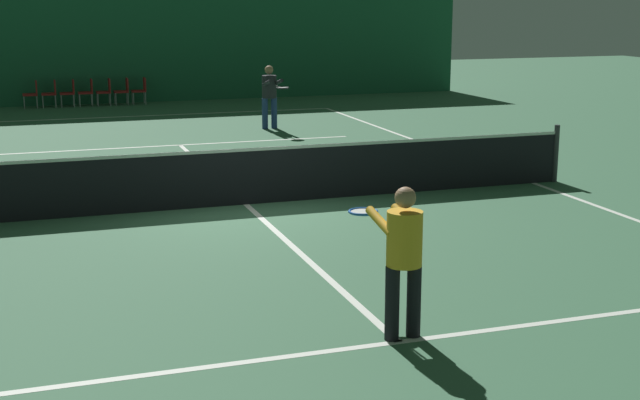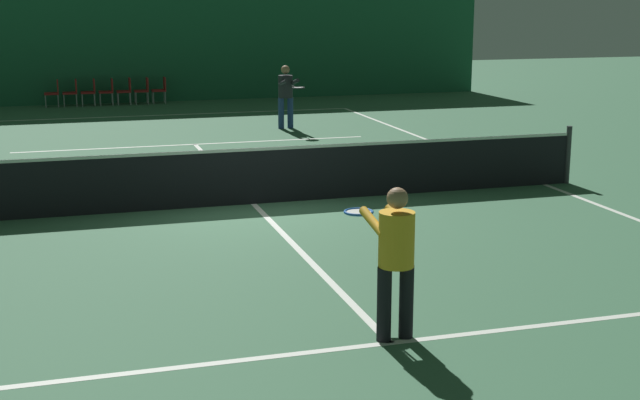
{
  "view_description": "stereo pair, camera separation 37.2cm",
  "coord_description": "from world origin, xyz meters",
  "px_view_note": "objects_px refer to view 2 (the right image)",
  "views": [
    {
      "loc": [
        -3.42,
        -14.13,
        3.41
      ],
      "look_at": [
        0.03,
        -3.8,
        0.9
      ],
      "focal_mm": 50.0,
      "sensor_mm": 36.0,
      "label": 1
    },
    {
      "loc": [
        -3.07,
        -14.24,
        3.41
      ],
      "look_at": [
        0.03,
        -3.8,
        0.9
      ],
      "focal_mm": 50.0,
      "sensor_mm": 36.0,
      "label": 2
    }
  ],
  "objects_px": {
    "player_far": "(286,92)",
    "courtside_chair_5": "(144,89)",
    "player_near": "(394,251)",
    "courtside_chair_0": "(54,91)",
    "tennis_net": "(253,174)",
    "courtside_chair_4": "(126,89)",
    "courtside_chair_3": "(108,90)",
    "courtside_chair_1": "(72,91)",
    "courtside_chair_6": "(161,88)",
    "courtside_chair_2": "(90,90)"
  },
  "relations": [
    {
      "from": "tennis_net",
      "to": "courtside_chair_4",
      "type": "height_order",
      "value": "tennis_net"
    },
    {
      "from": "courtside_chair_3",
      "to": "courtside_chair_1",
      "type": "bearing_deg",
      "value": -90.0
    },
    {
      "from": "player_far",
      "to": "courtside_chair_1",
      "type": "xyz_separation_m",
      "value": [
        -5.25,
        6.64,
        -0.47
      ]
    },
    {
      "from": "player_near",
      "to": "courtside_chair_6",
      "type": "xyz_separation_m",
      "value": [
        0.14,
        21.16,
        -0.43
      ]
    },
    {
      "from": "courtside_chair_5",
      "to": "courtside_chair_6",
      "type": "bearing_deg",
      "value": 90.0
    },
    {
      "from": "player_far",
      "to": "courtside_chair_1",
      "type": "bearing_deg",
      "value": -146.45
    },
    {
      "from": "courtside_chair_0",
      "to": "courtside_chair_1",
      "type": "bearing_deg",
      "value": 90.0
    },
    {
      "from": "tennis_net",
      "to": "courtside_chair_4",
      "type": "relative_size",
      "value": 14.29
    },
    {
      "from": "courtside_chair_2",
      "to": "courtside_chair_5",
      "type": "height_order",
      "value": "same"
    },
    {
      "from": "courtside_chair_0",
      "to": "courtside_chair_4",
      "type": "distance_m",
      "value": 2.22
    },
    {
      "from": "player_near",
      "to": "tennis_net",
      "type": "bearing_deg",
      "value": -3.28
    },
    {
      "from": "player_far",
      "to": "courtside_chair_3",
      "type": "xyz_separation_m",
      "value": [
        -4.14,
        6.64,
        -0.47
      ]
    },
    {
      "from": "player_far",
      "to": "courtside_chair_5",
      "type": "distance_m",
      "value": 7.31
    },
    {
      "from": "courtside_chair_2",
      "to": "courtside_chair_6",
      "type": "relative_size",
      "value": 1.0
    },
    {
      "from": "courtside_chair_2",
      "to": "courtside_chair_3",
      "type": "bearing_deg",
      "value": 90.0
    },
    {
      "from": "player_far",
      "to": "courtside_chair_2",
      "type": "distance_m",
      "value": 8.15
    },
    {
      "from": "courtside_chair_3",
      "to": "courtside_chair_5",
      "type": "bearing_deg",
      "value": 90.0
    },
    {
      "from": "player_near",
      "to": "player_far",
      "type": "distance_m",
      "value": 14.75
    },
    {
      "from": "courtside_chair_2",
      "to": "tennis_net",
      "type": "bearing_deg",
      "value": 7.65
    },
    {
      "from": "player_near",
      "to": "player_far",
      "type": "relative_size",
      "value": 0.96
    },
    {
      "from": "courtside_chair_1",
      "to": "courtside_chair_4",
      "type": "bearing_deg",
      "value": 90.0
    },
    {
      "from": "tennis_net",
      "to": "courtside_chair_1",
      "type": "bearing_deg",
      "value": 99.73
    },
    {
      "from": "player_near",
      "to": "courtside_chair_0",
      "type": "bearing_deg",
      "value": 4.57
    },
    {
      "from": "courtside_chair_0",
      "to": "courtside_chair_6",
      "type": "height_order",
      "value": "same"
    },
    {
      "from": "courtside_chair_5",
      "to": "player_far",
      "type": "bearing_deg",
      "value": 24.55
    },
    {
      "from": "courtside_chair_2",
      "to": "courtside_chair_3",
      "type": "xyz_separation_m",
      "value": [
        0.55,
        0.0,
        0.0
      ]
    },
    {
      "from": "player_far",
      "to": "courtside_chair_5",
      "type": "relative_size",
      "value": 1.96
    },
    {
      "from": "courtside_chair_0",
      "to": "courtside_chair_2",
      "type": "relative_size",
      "value": 1.0
    },
    {
      "from": "tennis_net",
      "to": "courtside_chair_0",
      "type": "bearing_deg",
      "value": 101.79
    },
    {
      "from": "courtside_chair_5",
      "to": "player_near",
      "type": "bearing_deg",
      "value": 1.12
    },
    {
      "from": "courtside_chair_1",
      "to": "courtside_chair_3",
      "type": "height_order",
      "value": "same"
    },
    {
      "from": "courtside_chair_2",
      "to": "courtside_chair_6",
      "type": "distance_m",
      "value": 2.22
    },
    {
      "from": "tennis_net",
      "to": "player_far",
      "type": "xyz_separation_m",
      "value": [
        2.7,
        8.26,
        0.45
      ]
    },
    {
      "from": "courtside_chair_3",
      "to": "courtside_chair_5",
      "type": "height_order",
      "value": "same"
    },
    {
      "from": "courtside_chair_2",
      "to": "courtside_chair_5",
      "type": "distance_m",
      "value": 1.66
    },
    {
      "from": "player_far",
      "to": "courtside_chair_5",
      "type": "height_order",
      "value": "player_far"
    },
    {
      "from": "courtside_chair_0",
      "to": "courtside_chair_2",
      "type": "distance_m",
      "value": 1.11
    },
    {
      "from": "player_near",
      "to": "courtside_chair_3",
      "type": "xyz_separation_m",
      "value": [
        -1.53,
        21.16,
        -0.43
      ]
    },
    {
      "from": "courtside_chair_3",
      "to": "tennis_net",
      "type": "bearing_deg",
      "value": 5.54
    },
    {
      "from": "player_near",
      "to": "courtside_chair_4",
      "type": "relative_size",
      "value": 1.88
    },
    {
      "from": "courtside_chair_4",
      "to": "courtside_chair_3",
      "type": "bearing_deg",
      "value": -90.0
    },
    {
      "from": "courtside_chair_1",
      "to": "player_near",
      "type": "bearing_deg",
      "value": 7.1
    },
    {
      "from": "player_near",
      "to": "courtside_chair_5",
      "type": "height_order",
      "value": "player_near"
    },
    {
      "from": "courtside_chair_4",
      "to": "tennis_net",
      "type": "bearing_deg",
      "value": 3.42
    },
    {
      "from": "tennis_net",
      "to": "courtside_chair_3",
      "type": "relative_size",
      "value": 14.29
    },
    {
      "from": "courtside_chair_2",
      "to": "courtside_chair_3",
      "type": "height_order",
      "value": "same"
    },
    {
      "from": "player_near",
      "to": "courtside_chair_4",
      "type": "bearing_deg",
      "value": -1.38
    },
    {
      "from": "tennis_net",
      "to": "courtside_chair_2",
      "type": "relative_size",
      "value": 14.29
    },
    {
      "from": "player_far",
      "to": "courtside_chair_5",
      "type": "bearing_deg",
      "value": -160.25
    },
    {
      "from": "courtside_chair_6",
      "to": "courtside_chair_5",
      "type": "bearing_deg",
      "value": -90.0
    }
  ]
}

